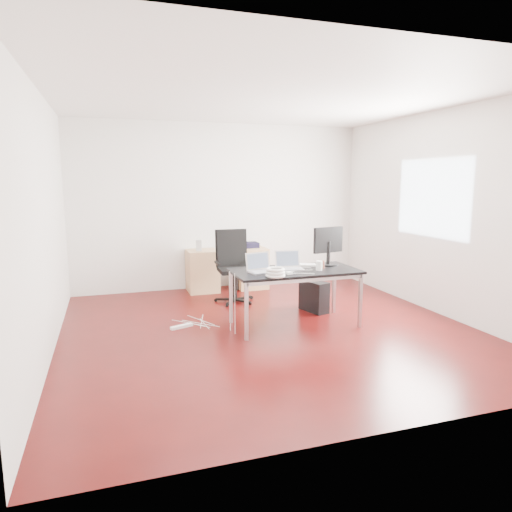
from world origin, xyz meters
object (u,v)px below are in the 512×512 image
object	(u,v)px
filing_cabinet_right	(251,268)
pc_tower	(314,296)
office_chair	(234,262)
desk	(295,274)
filing_cabinet_left	(203,271)

from	to	relation	value
filing_cabinet_right	pc_tower	world-z (taller)	filing_cabinet_right
office_chair	pc_tower	distance (m)	1.36
desk	office_chair	bearing A→B (deg)	106.50
office_chair	pc_tower	world-z (taller)	office_chair
desk	pc_tower	xyz separation A→B (m)	(0.52, 0.51, -0.46)
desk	filing_cabinet_right	xyz separation A→B (m)	(0.10, 2.16, -0.33)
desk	pc_tower	size ratio (longest dim) A/B	3.56
filing_cabinet_left	office_chair	bearing A→B (deg)	-65.37
desk	filing_cabinet_right	size ratio (longest dim) A/B	2.29
filing_cabinet_left	filing_cabinet_right	distance (m)	0.86
office_chair	filing_cabinet_left	size ratio (longest dim) A/B	1.54
office_chair	filing_cabinet_left	distance (m)	0.85
office_chair	pc_tower	size ratio (longest dim) A/B	2.40
desk	filing_cabinet_right	bearing A→B (deg)	87.47
desk	pc_tower	world-z (taller)	desk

